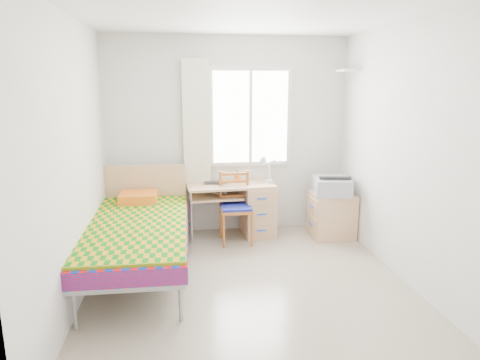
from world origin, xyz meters
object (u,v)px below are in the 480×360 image
object	(u,v)px
desk	(253,207)
printer	(332,185)
bed	(138,229)
cabinet	(332,215)
chair	(236,203)

from	to	relation	value
desk	printer	xyz separation A→B (m)	(1.00, -0.23, 0.31)
printer	bed	bearing A→B (deg)	-153.81
bed	cabinet	size ratio (longest dim) A/B	3.86
bed	desk	bearing A→B (deg)	35.26
desk	printer	world-z (taller)	printer
bed	chair	xyz separation A→B (m)	(1.16, 0.74, 0.04)
bed	chair	world-z (taller)	bed
desk	printer	bearing A→B (deg)	-16.60
chair	printer	xyz separation A→B (m)	(1.25, -0.01, 0.19)
cabinet	printer	bearing A→B (deg)	-157.58
chair	printer	distance (m)	1.26
desk	cabinet	size ratio (longest dim) A/B	1.97
cabinet	printer	world-z (taller)	printer
bed	desk	xyz separation A→B (m)	(1.41, 0.95, -0.09)
bed	chair	distance (m)	1.37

